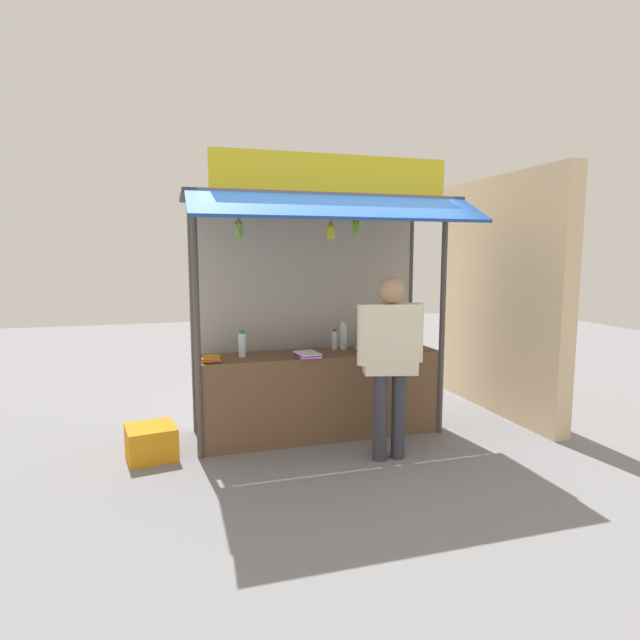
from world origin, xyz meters
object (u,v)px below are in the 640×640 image
Objects in this scene: banana_bunch_inner_left at (356,227)px; banana_bunch_rightmost at (331,232)px; water_bottle_right at (242,344)px; water_bottle_mid_left at (343,336)px; magazine_stack_far_right at (370,351)px; vendor_person at (390,351)px; magazine_stack_back_right at (211,359)px; water_bottle_far_left at (367,338)px; banana_bunch_inner_right at (239,229)px; magazine_stack_left at (308,355)px; plastic_crate at (151,442)px; water_bottle_back_left at (334,340)px.

banana_bunch_inner_left is 0.26m from banana_bunch_rightmost.
water_bottle_right is 0.92× the size of water_bottle_mid_left.
banana_bunch_inner_left is (-0.26, -0.23, 1.27)m from magazine_stack_far_right.
water_bottle_mid_left is at bearing -68.54° from vendor_person.
water_bottle_mid_left is 1.14× the size of magazine_stack_back_right.
water_bottle_far_left is at bearing -28.42° from water_bottle_mid_left.
magazine_stack_back_right is at bearing 132.09° from banana_bunch_inner_right.
banana_bunch_inner_right reaches higher than magazine_stack_back_right.
magazine_stack_left reaches higher than magazine_stack_back_right.
vendor_person reaches higher than water_bottle_right.
magazine_stack_back_right is at bearing 178.07° from magazine_stack_far_right.
magazine_stack_back_right is (-1.45, -0.27, -0.12)m from water_bottle_mid_left.
water_bottle_mid_left is at bearing 8.79° from plastic_crate.
magazine_stack_left is at bearing 17.30° from banana_bunch_inner_right.
vendor_person is at bearing -82.43° from water_bottle_mid_left.
magazine_stack_back_right is (-1.68, -0.14, -0.10)m from water_bottle_far_left.
water_bottle_mid_left is 1.30× the size of water_bottle_back_left.
vendor_person reaches higher than water_bottle_mid_left.
water_bottle_back_left is 0.99m from vendor_person.
water_bottle_right is at bearing -19.83° from vendor_person.
magazine_stack_far_right reaches higher than magazine_stack_back_right.
magazine_stack_back_right is 1.29m from banana_bunch_inner_right.
banana_bunch_inner_right reaches higher than water_bottle_far_left.
magazine_stack_far_right is 1.34m from banana_bunch_rightmost.
banana_bunch_rightmost is 0.87m from banana_bunch_inner_right.
banana_bunch_inner_left reaches higher than plastic_crate.
plastic_crate is (-1.71, 0.24, -1.98)m from banana_bunch_rightmost.
banana_bunch_inner_right is at bearing -163.31° from water_bottle_far_left.
magazine_stack_left is 0.18× the size of vendor_person.
magazine_stack_back_right is 0.15× the size of vendor_person.
water_bottle_mid_left reaches higher than plastic_crate.
magazine_stack_left is 1.25m from banana_bunch_rightmost.
banana_bunch_inner_right is at bearing -153.39° from water_bottle_back_left.
water_bottle_back_left is (1.02, 0.13, -0.02)m from water_bottle_right.
water_bottle_right is 0.16× the size of vendor_person.
magazine_stack_far_right is 0.18× the size of vendor_person.
banana_bunch_inner_right is at bearing -99.03° from water_bottle_right.
banana_bunch_inner_right is (-1.42, -0.43, 1.13)m from water_bottle_far_left.
magazine_stack_back_right is at bearing 165.82° from banana_bunch_rightmost.
banana_bunch_inner_left reaches higher than magazine_stack_left.
water_bottle_back_left reaches higher than magazine_stack_far_right.
water_bottle_right is 1.03× the size of water_bottle_far_left.
banana_bunch_inner_left reaches higher than water_bottle_right.
banana_bunch_inner_right is (-0.07, -0.42, 1.13)m from water_bottle_right.
water_bottle_right is 0.86× the size of magazine_stack_left.
water_bottle_right is 0.90× the size of banana_bunch_rightmost.
water_bottle_mid_left is 1.72m from banana_bunch_inner_right.
water_bottle_mid_left is at bearing 120.69° from magazine_stack_far_right.
magazine_stack_back_right is 1.73m from vendor_person.
water_bottle_mid_left is 0.98m from vendor_person.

